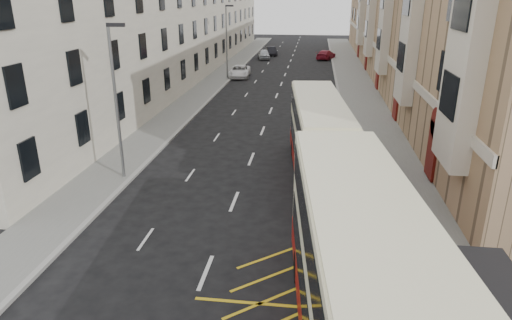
# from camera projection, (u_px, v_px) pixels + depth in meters

# --- Properties ---
(pavement_right) EXTENTS (4.00, 120.00, 0.15)m
(pavement_right) POSITION_uv_depth(u_px,v_px,m) (364.00, 107.00, 39.71)
(pavement_right) COLOR slate
(pavement_right) RESTS_ON ground
(pavement_left) EXTENTS (3.00, 120.00, 0.15)m
(pavement_left) POSITION_uv_depth(u_px,v_px,m) (191.00, 102.00, 41.57)
(pavement_left) COLOR slate
(pavement_left) RESTS_ON ground
(kerb_right) EXTENTS (0.25, 120.00, 0.15)m
(kerb_right) POSITION_uv_depth(u_px,v_px,m) (341.00, 106.00, 39.95)
(kerb_right) COLOR gray
(kerb_right) RESTS_ON ground
(kerb_left) EXTENTS (0.25, 120.00, 0.15)m
(kerb_left) POSITION_uv_depth(u_px,v_px,m) (207.00, 102.00, 41.39)
(kerb_left) COLOR gray
(kerb_left) RESTS_ON ground
(road_markings) EXTENTS (10.00, 110.00, 0.01)m
(road_markings) POSITION_uv_depth(u_px,v_px,m) (285.00, 76.00, 54.64)
(road_markings) COLOR silver
(road_markings) RESTS_ON ground
(terrace_right) EXTENTS (10.75, 79.00, 15.25)m
(terrace_right) POSITION_uv_depth(u_px,v_px,m) (420.00, 11.00, 50.58)
(terrace_right) COLOR tan
(terrace_right) RESTS_ON ground
(terrace_left) EXTENTS (9.18, 79.00, 13.25)m
(terrace_left) POSITION_uv_depth(u_px,v_px,m) (174.00, 18.00, 54.45)
(terrace_left) COLOR beige
(terrace_left) RESTS_ON ground
(guard_railing) EXTENTS (0.06, 6.56, 1.01)m
(guard_railing) POSITION_uv_depth(u_px,v_px,m) (378.00, 239.00, 17.10)
(guard_railing) COLOR #BB0613
(guard_railing) RESTS_ON pavement_right
(street_lamp_near) EXTENTS (0.93, 0.18, 8.00)m
(street_lamp_near) POSITION_uv_depth(u_px,v_px,m) (116.00, 95.00, 23.11)
(street_lamp_near) COLOR slate
(street_lamp_near) RESTS_ON pavement_left
(street_lamp_far) EXTENTS (0.93, 0.18, 8.00)m
(street_lamp_far) POSITION_uv_depth(u_px,v_px,m) (227.00, 38.00, 51.00)
(street_lamp_far) COLOR slate
(street_lamp_far) RESTS_ON pavement_left
(double_decker_front) EXTENTS (4.03, 12.54, 4.92)m
(double_decker_front) POSITION_uv_depth(u_px,v_px,m) (361.00, 291.00, 11.46)
(double_decker_front) COLOR beige
(double_decker_front) RESTS_ON ground
(double_decker_rear) EXTENTS (3.53, 11.04, 4.33)m
(double_decker_rear) POSITION_uv_depth(u_px,v_px,m) (318.00, 139.00, 24.26)
(double_decker_rear) COLOR beige
(double_decker_rear) RESTS_ON ground
(pedestrian_mid) EXTENTS (1.01, 0.87, 1.80)m
(pedestrian_mid) POSITION_uv_depth(u_px,v_px,m) (457.00, 317.00, 12.70)
(pedestrian_mid) COLOR black
(pedestrian_mid) RESTS_ON pavement_right
(pedestrian_far) EXTENTS (1.06, 0.87, 1.69)m
(pedestrian_far) POSITION_uv_depth(u_px,v_px,m) (433.00, 267.00, 15.13)
(pedestrian_far) COLOR black
(pedestrian_far) RESTS_ON pavement_right
(white_van) EXTENTS (2.55, 5.07, 1.37)m
(white_van) POSITION_uv_depth(u_px,v_px,m) (240.00, 71.00, 53.59)
(white_van) COLOR white
(white_van) RESTS_ON ground
(car_silver) EXTENTS (2.27, 4.29, 1.39)m
(car_silver) POSITION_uv_depth(u_px,v_px,m) (264.00, 54.00, 68.06)
(car_silver) COLOR #ACB0B5
(car_silver) RESTS_ON ground
(car_dark) EXTENTS (2.34, 4.26, 1.33)m
(car_dark) POSITION_uv_depth(u_px,v_px,m) (271.00, 51.00, 71.92)
(car_dark) COLOR black
(car_dark) RESTS_ON ground
(car_red) EXTENTS (3.28, 5.03, 1.35)m
(car_red) POSITION_uv_depth(u_px,v_px,m) (326.00, 55.00, 67.74)
(car_red) COLOR maroon
(car_red) RESTS_ON ground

